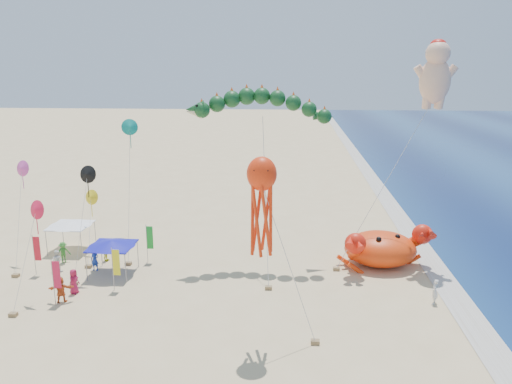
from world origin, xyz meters
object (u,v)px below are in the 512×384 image
dragon_kite (260,110)px  cherub_kite (436,73)px  canopy_white (70,223)px  canopy_blue (112,243)px  crab_inflatable (381,248)px  octopus_kite (262,199)px

dragon_kite → cherub_kite: size_ratio=0.77×
canopy_white → canopy_blue: bearing=-41.2°
canopy_blue → crab_inflatable: bearing=8.9°
canopy_white → octopus_kite: bearing=-38.0°
cherub_kite → canopy_blue: (-24.33, -5.24, -12.58)m
cherub_kite → octopus_kite: (-12.35, -14.09, -6.54)m
cherub_kite → octopus_kite: cherub_kite is taller
crab_inflatable → octopus_kite: (-8.70, -12.10, 7.00)m
dragon_kite → crab_inflatable: bearing=-3.9°
crab_inflatable → cherub_kite: (3.66, 2.00, 13.54)m
cherub_kite → dragon_kite: bearing=-174.2°
crab_inflatable → cherub_kite: cherub_kite is taller
cherub_kite → canopy_white: size_ratio=4.91×
crab_inflatable → canopy_white: (-26.04, 1.45, 0.95)m
crab_inflatable → cherub_kite: size_ratio=0.44×
crab_inflatable → dragon_kite: dragon_kite is taller
cherub_kite → canopy_white: bearing=-179.0°
dragon_kite → canopy_blue: size_ratio=3.84×
cherub_kite → octopus_kite: 19.85m
dragon_kite → canopy_blue: bearing=-160.6°
crab_inflatable → canopy_blue: bearing=-171.1°
crab_inflatable → dragon_kite: 14.47m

